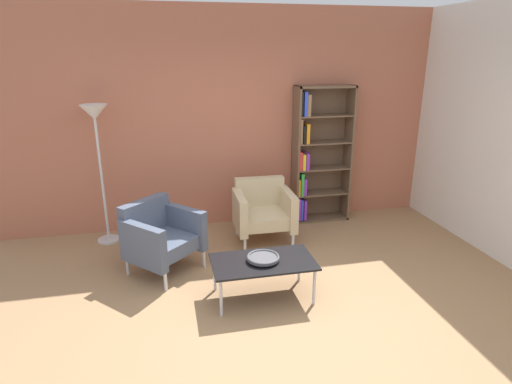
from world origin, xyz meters
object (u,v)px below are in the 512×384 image
(armchair_by_bookshelf, at_px, (160,235))
(decorative_bowl, at_px, (263,258))
(coffee_table_low, at_px, (263,264))
(floor_lamp_torchiere, at_px, (96,129))
(bookshelf_tall, at_px, (316,155))
(armchair_near_window, at_px, (263,210))

(armchair_by_bookshelf, bearing_deg, decorative_bowl, -82.77)
(decorative_bowl, relative_size, armchair_by_bookshelf, 0.34)
(coffee_table_low, bearing_deg, floor_lamp_torchiere, 133.54)
(decorative_bowl, distance_m, armchair_by_bookshelf, 1.25)
(bookshelf_tall, bearing_deg, coffee_table_low, -122.58)
(bookshelf_tall, distance_m, floor_lamp_torchiere, 2.89)
(armchair_by_bookshelf, distance_m, armchair_near_window, 1.38)
(bookshelf_tall, xyz_separation_m, decorative_bowl, (-1.20, -1.88, -0.51))
(bookshelf_tall, xyz_separation_m, armchair_by_bookshelf, (-2.17, -1.08, -0.53))
(coffee_table_low, height_order, floor_lamp_torchiere, floor_lamp_torchiere)
(bookshelf_tall, relative_size, coffee_table_low, 1.90)
(decorative_bowl, bearing_deg, armchair_near_window, 76.76)
(bookshelf_tall, relative_size, decorative_bowl, 5.94)
(decorative_bowl, bearing_deg, armchair_by_bookshelf, 140.66)
(decorative_bowl, xyz_separation_m, armchair_near_window, (0.31, 1.32, -0.02))
(coffee_table_low, xyz_separation_m, armchair_near_window, (0.31, 1.32, 0.05))
(bookshelf_tall, xyz_separation_m, coffee_table_low, (-1.20, -1.88, -0.58))
(armchair_near_window, bearing_deg, bookshelf_tall, 32.87)
(armchair_near_window, distance_m, floor_lamp_torchiere, 2.25)
(decorative_bowl, height_order, armchair_by_bookshelf, armchair_by_bookshelf)
(coffee_table_low, bearing_deg, bookshelf_tall, 57.42)
(armchair_by_bookshelf, bearing_deg, floor_lamp_torchiere, 82.34)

